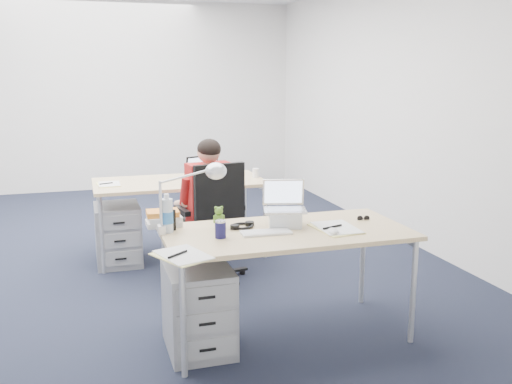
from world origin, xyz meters
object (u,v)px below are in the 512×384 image
(seated_person, at_px, (204,207))
(water_bottle, at_px, (167,213))
(bear_figurine, at_px, (219,217))
(sunglasses, at_px, (363,218))
(book_stack, at_px, (164,218))
(silver_laptop, at_px, (285,204))
(office_chair, at_px, (212,248))
(headphones, at_px, (242,225))
(desk_lamp, at_px, (182,197))
(desk_far, at_px, (179,185))
(drawer_pedestal_near, at_px, (198,308))
(wireless_keyboard, at_px, (266,232))
(dark_laptop, at_px, (208,169))
(computer_mouse, at_px, (333,231))
(drawer_pedestal_far, at_px, (118,234))
(far_cup, at_px, (256,173))
(desk_near, at_px, (286,237))
(can_koozie, at_px, (220,229))
(cordless_phone, at_px, (173,220))

(seated_person, relative_size, water_bottle, 4.76)
(bear_figurine, relative_size, sunglasses, 1.63)
(bear_figurine, distance_m, book_stack, 0.38)
(water_bottle, bearing_deg, bear_figurine, 2.21)
(silver_laptop, distance_m, water_bottle, 0.78)
(sunglasses, bearing_deg, bear_figurine, -175.42)
(office_chair, bearing_deg, headphones, -99.93)
(water_bottle, xyz_separation_m, desk_lamp, (0.10, -0.03, 0.11))
(desk_far, distance_m, drawer_pedestal_near, 2.05)
(desk_far, height_order, wireless_keyboard, wireless_keyboard)
(desk_lamp, relative_size, dark_laptop, 1.32)
(computer_mouse, bearing_deg, seated_person, 125.37)
(drawer_pedestal_far, distance_m, far_cup, 1.44)
(desk_near, distance_m, can_koozie, 0.47)
(seated_person, xyz_separation_m, drawer_pedestal_near, (-0.33, -1.35, -0.33))
(water_bottle, bearing_deg, computer_mouse, -19.65)
(sunglasses, relative_size, desk_lamp, 0.20)
(silver_laptop, bearing_deg, desk_far, 116.70)
(sunglasses, bearing_deg, dark_laptop, 122.98)
(desk_lamp, bearing_deg, drawer_pedestal_near, -66.48)
(water_bottle, distance_m, book_stack, 0.19)
(office_chair, xyz_separation_m, drawer_pedestal_far, (-0.73, 0.72, -0.02))
(office_chair, relative_size, cordless_phone, 7.56)
(desk_far, bearing_deg, bear_figurine, -90.97)
(sunglasses, bearing_deg, can_koozie, -162.31)
(computer_mouse, xyz_separation_m, book_stack, (-1.00, 0.53, 0.03))
(desk_near, relative_size, far_cup, 17.72)
(desk_far, height_order, can_koozie, can_koozie)
(seated_person, relative_size, cordless_phone, 8.76)
(cordless_phone, bearing_deg, water_bottle, -156.28)
(bear_figurine, xyz_separation_m, sunglasses, (1.01, -0.10, -0.06))
(desk_far, height_order, office_chair, office_chair)
(drawer_pedestal_near, bearing_deg, desk_near, 3.43)
(seated_person, height_order, computer_mouse, seated_person)
(desk_lamp, relative_size, far_cup, 5.12)
(desk_near, xyz_separation_m, far_cup, (0.37, 1.91, 0.09))
(seated_person, relative_size, can_koozie, 10.70)
(wireless_keyboard, height_order, far_cup, far_cup)
(can_koozie, height_order, far_cup, can_koozie)
(can_koozie, relative_size, cordless_phone, 0.82)
(wireless_keyboard, height_order, desk_lamp, desk_lamp)
(office_chair, height_order, headphones, office_chair)
(headphones, bearing_deg, drawer_pedestal_far, 87.96)
(desk_near, relative_size, computer_mouse, 14.75)
(drawer_pedestal_near, relative_size, dark_laptop, 1.58)
(seated_person, bearing_deg, office_chair, -91.43)
(drawer_pedestal_far, height_order, book_stack, book_stack)
(wireless_keyboard, xyz_separation_m, headphones, (-0.10, 0.19, 0.01))
(desk_far, xyz_separation_m, dark_laptop, (0.26, -0.14, 0.17))
(desk_near, distance_m, desk_far, 1.99)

